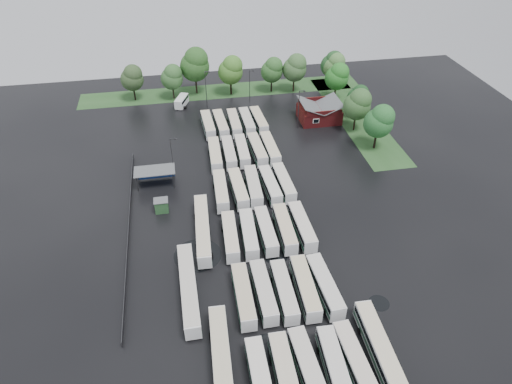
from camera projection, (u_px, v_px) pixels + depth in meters
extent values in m
plane|color=black|center=(257.00, 245.00, 79.94)|extent=(160.00, 160.00, 0.00)
cube|color=maroon|center=(319.00, 114.00, 116.08)|extent=(10.00, 8.00, 3.40)
cube|color=#4C4F51|center=(310.00, 105.00, 114.16)|extent=(5.07, 8.60, 2.19)
cube|color=#4C4F51|center=(329.00, 104.00, 114.88)|extent=(5.07, 8.60, 2.19)
cube|color=maroon|center=(324.00, 113.00, 111.61)|extent=(9.00, 0.20, 1.20)
cube|color=silver|center=(316.00, 121.00, 112.42)|extent=(1.60, 0.12, 1.20)
cylinder|color=#2D2D30|center=(137.00, 184.00, 91.65)|extent=(0.16, 0.16, 3.40)
cylinder|color=#2D2D30|center=(174.00, 180.00, 92.69)|extent=(0.16, 0.16, 3.40)
cylinder|color=#2D2D30|center=(138.00, 175.00, 94.17)|extent=(0.16, 0.16, 3.40)
cylinder|color=#2D2D30|center=(173.00, 172.00, 95.21)|extent=(0.16, 0.16, 3.40)
cube|color=#4C4F51|center=(154.00, 170.00, 92.35)|extent=(8.20, 4.20, 0.15)
cube|color=navy|center=(156.00, 173.00, 94.99)|extent=(7.60, 0.08, 2.60)
cube|color=#254E27|center=(162.00, 206.00, 86.76)|extent=(2.50, 2.00, 2.50)
cube|color=#4C4F51|center=(161.00, 200.00, 85.98)|extent=(2.70, 2.20, 0.12)
cube|color=#244A1F|center=(223.00, 91.00, 131.22)|extent=(80.00, 10.00, 0.01)
cube|color=#244A1F|center=(355.00, 117.00, 118.54)|extent=(10.00, 50.00, 0.01)
cube|color=#2D2D30|center=(129.00, 228.00, 82.67)|extent=(0.10, 50.00, 1.20)
cube|color=silver|center=(260.00, 380.00, 57.75)|extent=(2.37, 11.14, 2.55)
cube|color=black|center=(260.00, 377.00, 57.44)|extent=(2.42, 10.69, 0.82)
cube|color=#1C4331|center=(260.00, 382.00, 58.08)|extent=(2.42, 10.91, 0.56)
cube|color=beige|center=(260.00, 374.00, 56.95)|extent=(2.28, 10.80, 0.11)
cylinder|color=black|center=(255.00, 361.00, 61.31)|extent=(2.36, 0.89, 0.89)
cube|color=silver|center=(285.00, 376.00, 58.13)|extent=(2.60, 11.51, 2.63)
cube|color=black|center=(285.00, 373.00, 57.82)|extent=(2.65, 11.05, 0.84)
cube|color=#1F4B36|center=(285.00, 378.00, 58.48)|extent=(2.65, 11.28, 0.58)
cube|color=#C1B39A|center=(286.00, 370.00, 57.31)|extent=(2.50, 11.16, 0.11)
cylinder|color=black|center=(279.00, 357.00, 61.81)|extent=(2.44, 0.92, 0.92)
cube|color=silver|center=(308.00, 369.00, 58.89)|extent=(2.91, 11.50, 2.61)
cube|color=black|center=(308.00, 367.00, 58.58)|extent=(2.95, 11.05, 0.84)
cube|color=#134328|center=(308.00, 372.00, 59.24)|extent=(2.95, 11.27, 0.57)
cube|color=#BDB5A8|center=(309.00, 363.00, 58.08)|extent=(2.80, 11.15, 0.11)
cylinder|color=black|center=(300.00, 351.00, 62.55)|extent=(2.42, 0.91, 0.91)
cube|color=silver|center=(335.00, 368.00, 59.08)|extent=(2.89, 11.33, 2.57)
cube|color=black|center=(335.00, 365.00, 58.77)|extent=(2.93, 10.88, 0.82)
cube|color=#234936|center=(334.00, 370.00, 59.42)|extent=(2.93, 11.11, 0.57)
cube|color=beige|center=(336.00, 362.00, 58.28)|extent=(2.78, 10.99, 0.11)
cylinder|color=black|center=(326.00, 350.00, 62.68)|extent=(2.39, 0.90, 0.90)
cube|color=silver|center=(355.00, 361.00, 59.83)|extent=(2.74, 11.25, 2.56)
cube|color=black|center=(355.00, 359.00, 59.52)|extent=(2.78, 10.80, 0.82)
cube|color=#1B4731|center=(354.00, 364.00, 60.17)|extent=(2.77, 11.03, 0.56)
cube|color=beige|center=(356.00, 355.00, 59.03)|extent=(2.63, 10.91, 0.11)
cylinder|color=black|center=(344.00, 344.00, 63.41)|extent=(2.37, 0.89, 0.89)
cube|color=silver|center=(243.00, 296.00, 68.62)|extent=(2.50, 11.32, 2.59)
cube|color=black|center=(243.00, 293.00, 68.31)|extent=(2.55, 10.87, 0.83)
cube|color=#1A5436|center=(244.00, 298.00, 68.96)|extent=(2.54, 11.10, 0.57)
cube|color=#BCAC8A|center=(243.00, 290.00, 67.81)|extent=(2.40, 10.98, 0.11)
cylinder|color=black|center=(248.00, 321.00, 66.55)|extent=(2.40, 0.90, 0.90)
cylinder|color=black|center=(240.00, 284.00, 72.24)|extent=(2.40, 0.90, 0.90)
cube|color=silver|center=(264.00, 292.00, 69.25)|extent=(2.47, 11.27, 2.58)
cube|color=black|center=(264.00, 289.00, 68.94)|extent=(2.52, 10.82, 0.82)
cube|color=#26503A|center=(263.00, 294.00, 69.59)|extent=(2.51, 11.05, 0.57)
cube|color=#BDB5A8|center=(264.00, 286.00, 68.45)|extent=(2.37, 10.93, 0.11)
cylinder|color=black|center=(268.00, 316.00, 67.19)|extent=(2.39, 0.90, 0.90)
cylinder|color=black|center=(259.00, 280.00, 72.86)|extent=(2.39, 0.90, 0.90)
cube|color=silver|center=(284.00, 291.00, 69.36)|extent=(2.44, 11.09, 2.54)
cube|color=black|center=(284.00, 289.00, 69.05)|extent=(2.49, 10.65, 0.81)
cube|color=#1B412C|center=(284.00, 294.00, 69.69)|extent=(2.49, 10.87, 0.56)
cube|color=beige|center=(284.00, 285.00, 68.57)|extent=(2.35, 10.76, 0.11)
cylinder|color=black|center=(289.00, 315.00, 67.33)|extent=(2.35, 0.89, 0.89)
cylinder|color=black|center=(279.00, 280.00, 72.90)|extent=(2.35, 0.89, 0.89)
cube|color=silver|center=(305.00, 288.00, 69.85)|extent=(2.74, 11.59, 2.64)
cube|color=black|center=(305.00, 285.00, 69.54)|extent=(2.78, 11.13, 0.84)
cube|color=#234836|center=(305.00, 290.00, 70.20)|extent=(2.78, 11.36, 0.58)
cube|color=#C9B98F|center=(306.00, 281.00, 69.03)|extent=(2.63, 11.24, 0.12)
cylinder|color=black|center=(311.00, 312.00, 67.74)|extent=(2.45, 0.92, 0.92)
cylinder|color=black|center=(298.00, 276.00, 73.55)|extent=(2.45, 0.92, 0.92)
cube|color=silver|center=(325.00, 286.00, 70.14)|extent=(3.00, 11.67, 2.65)
cube|color=black|center=(325.00, 283.00, 69.82)|extent=(3.04, 11.21, 0.85)
cube|color=#204D36|center=(324.00, 288.00, 70.49)|extent=(3.04, 11.44, 0.58)
cube|color=beige|center=(325.00, 280.00, 69.31)|extent=(2.89, 11.32, 0.12)
cylinder|color=black|center=(331.00, 310.00, 68.02)|extent=(2.46, 0.92, 0.92)
cylinder|color=black|center=(317.00, 274.00, 73.84)|extent=(2.46, 0.92, 0.92)
cube|color=silver|center=(230.00, 236.00, 79.27)|extent=(2.79, 11.07, 2.52)
cube|color=black|center=(230.00, 234.00, 78.97)|extent=(2.83, 10.63, 0.80)
cube|color=#25543E|center=(230.00, 239.00, 79.60)|extent=(2.83, 10.85, 0.55)
cube|color=beige|center=(230.00, 231.00, 78.49)|extent=(2.69, 10.74, 0.11)
cylinder|color=black|center=(233.00, 256.00, 77.26)|extent=(2.33, 0.88, 0.88)
cylinder|color=black|center=(228.00, 229.00, 82.79)|extent=(2.33, 0.88, 0.88)
cube|color=silver|center=(249.00, 234.00, 79.75)|extent=(2.86, 11.16, 2.53)
cube|color=black|center=(249.00, 232.00, 79.44)|extent=(2.90, 10.72, 0.81)
cube|color=#13422B|center=(249.00, 236.00, 80.08)|extent=(2.90, 10.94, 0.56)
cube|color=beige|center=(249.00, 228.00, 78.96)|extent=(2.75, 10.83, 0.11)
cylinder|color=black|center=(252.00, 253.00, 77.72)|extent=(2.35, 0.88, 0.88)
cylinder|color=black|center=(246.00, 226.00, 83.29)|extent=(2.35, 0.88, 0.88)
cube|color=silver|center=(266.00, 231.00, 80.41)|extent=(2.38, 11.01, 2.52)
cube|color=black|center=(266.00, 229.00, 80.11)|extent=(2.43, 10.57, 0.81)
cube|color=#144B31|center=(266.00, 233.00, 80.74)|extent=(2.42, 10.79, 0.55)
cube|color=beige|center=(266.00, 225.00, 79.63)|extent=(2.28, 10.68, 0.11)
cylinder|color=black|center=(270.00, 250.00, 78.40)|extent=(2.34, 0.88, 0.88)
cylinder|color=black|center=(262.00, 223.00, 83.93)|extent=(2.34, 0.88, 0.88)
cube|color=silver|center=(285.00, 229.00, 80.84)|extent=(2.59, 11.32, 2.58)
cube|color=black|center=(285.00, 226.00, 80.53)|extent=(2.64, 10.87, 0.83)
cube|color=#1E4331|center=(285.00, 231.00, 81.18)|extent=(2.63, 11.09, 0.57)
cube|color=beige|center=(285.00, 223.00, 80.03)|extent=(2.49, 10.98, 0.11)
cylinder|color=black|center=(289.00, 248.00, 78.77)|extent=(2.39, 0.90, 0.90)
cylinder|color=black|center=(280.00, 221.00, 84.45)|extent=(2.39, 0.90, 0.90)
cube|color=silver|center=(302.00, 226.00, 81.28)|extent=(2.57, 11.42, 2.61)
cube|color=black|center=(302.00, 224.00, 80.96)|extent=(2.62, 10.96, 0.83)
cube|color=#175535|center=(302.00, 229.00, 81.62)|extent=(2.61, 11.19, 0.57)
cube|color=beige|center=(302.00, 221.00, 80.47)|extent=(2.47, 11.07, 0.11)
cylinder|color=black|center=(307.00, 246.00, 79.19)|extent=(2.42, 0.91, 0.91)
cylinder|color=black|center=(296.00, 219.00, 84.92)|extent=(2.42, 0.91, 0.91)
cube|color=silver|center=(221.00, 191.00, 89.83)|extent=(2.76, 11.39, 2.59)
cube|color=black|center=(221.00, 189.00, 89.51)|extent=(2.80, 10.94, 0.83)
cube|color=#11412A|center=(221.00, 193.00, 90.17)|extent=(2.80, 11.17, 0.57)
cube|color=beige|center=(221.00, 185.00, 89.02)|extent=(2.65, 11.05, 0.11)
cylinder|color=black|center=(223.00, 207.00, 87.75)|extent=(2.40, 0.91, 0.91)
cylinder|color=black|center=(219.00, 185.00, 93.45)|extent=(2.40, 0.91, 0.91)
cube|color=silver|center=(238.00, 189.00, 90.32)|extent=(2.74, 11.40, 2.60)
cube|color=black|center=(238.00, 187.00, 90.01)|extent=(2.78, 10.95, 0.83)
cube|color=#224B33|center=(238.00, 191.00, 90.66)|extent=(2.77, 11.18, 0.57)
cube|color=beige|center=(238.00, 183.00, 89.51)|extent=(2.63, 11.06, 0.11)
cylinder|color=black|center=(241.00, 205.00, 88.24)|extent=(2.41, 0.91, 0.91)
cylinder|color=black|center=(236.00, 184.00, 93.95)|extent=(2.41, 0.91, 0.91)
cube|color=silver|center=(253.00, 186.00, 90.98)|extent=(2.85, 11.56, 2.63)
cube|color=black|center=(253.00, 184.00, 90.67)|extent=(2.89, 11.10, 0.84)
cube|color=#144329|center=(253.00, 189.00, 91.33)|extent=(2.89, 11.33, 0.58)
cube|color=#BDB6A6|center=(253.00, 181.00, 90.16)|extent=(2.75, 11.21, 0.11)
cylinder|color=black|center=(257.00, 203.00, 88.88)|extent=(2.44, 0.92, 0.92)
cylinder|color=black|center=(250.00, 181.00, 94.66)|extent=(2.44, 0.92, 0.92)
cube|color=silver|center=(270.00, 185.00, 91.35)|extent=(2.79, 11.13, 2.53)
cube|color=black|center=(270.00, 183.00, 91.04)|extent=(2.83, 10.69, 0.81)
cube|color=#17412C|center=(270.00, 188.00, 91.68)|extent=(2.83, 10.91, 0.56)
cube|color=beige|center=(270.00, 180.00, 90.56)|extent=(2.68, 10.79, 0.11)
cylinder|color=black|center=(274.00, 201.00, 89.33)|extent=(2.34, 0.88, 0.88)
cylinder|color=black|center=(266.00, 180.00, 94.88)|extent=(2.34, 0.88, 0.88)
cube|color=silver|center=(284.00, 183.00, 92.03)|extent=(2.69, 11.21, 2.55)
cube|color=black|center=(284.00, 181.00, 91.72)|extent=(2.73, 10.77, 0.82)
cube|color=#144C2F|center=(284.00, 185.00, 92.37)|extent=(2.72, 10.99, 0.56)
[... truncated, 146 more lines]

